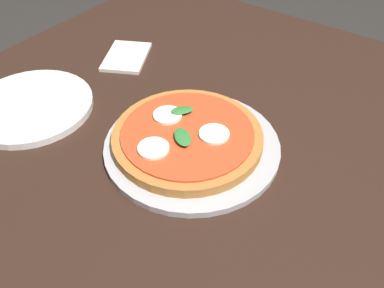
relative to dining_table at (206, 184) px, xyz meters
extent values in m
cube|color=black|center=(0.00, 0.00, 0.07)|extent=(1.14, 1.17, 0.04)
cube|color=black|center=(-0.49, -0.50, -0.28)|extent=(0.07, 0.07, 0.67)
cylinder|color=#B2B2B7|center=(0.01, -0.02, 0.10)|extent=(0.31, 0.31, 0.01)
cylinder|color=#B27033|center=(0.01, -0.03, 0.11)|extent=(0.26, 0.26, 0.02)
cylinder|color=#CC4723|center=(0.01, -0.03, 0.12)|extent=(0.23, 0.23, 0.00)
cylinder|color=white|center=(0.08, -0.05, 0.13)|extent=(0.05, 0.05, 0.00)
cylinder|color=white|center=(-0.01, 0.01, 0.13)|extent=(0.05, 0.05, 0.00)
cylinder|color=white|center=(0.00, -0.09, 0.13)|extent=(0.05, 0.05, 0.00)
ellipsoid|color=#337F38|center=(0.04, -0.03, 0.13)|extent=(0.05, 0.05, 0.00)
ellipsoid|color=#337F38|center=(-0.02, -0.07, 0.13)|extent=(0.04, 0.04, 0.00)
cylinder|color=white|center=(0.10, -0.34, 0.10)|extent=(0.24, 0.24, 0.01)
cube|color=white|center=(-0.15, -0.32, 0.09)|extent=(0.16, 0.14, 0.01)
camera|label=1|loc=(0.44, 0.28, 0.58)|focal=38.29mm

